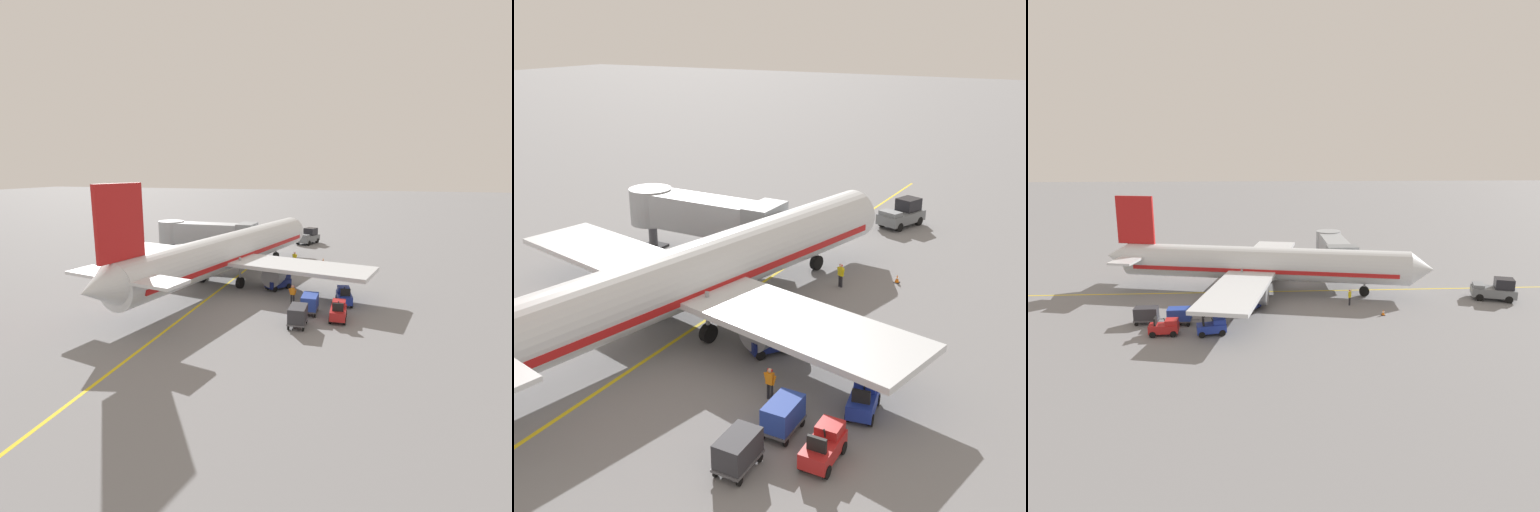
{
  "view_description": "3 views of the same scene",
  "coord_description": "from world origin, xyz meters",
  "views": [
    {
      "loc": [
        14.33,
        -41.04,
        11.57
      ],
      "look_at": [
        1.9,
        1.78,
        2.23
      ],
      "focal_mm": 29.01,
      "sensor_mm": 36.0,
      "label": 1
    },
    {
      "loc": [
        20.77,
        -29.92,
        17.07
      ],
      "look_at": [
        1.33,
        4.5,
        2.64
      ],
      "focal_mm": 44.46,
      "sensor_mm": 36.0,
      "label": 2
    },
    {
      "loc": [
        48.98,
        -1.55,
        15.46
      ],
      "look_at": [
        -1.6,
        1.35,
        3.77
      ],
      "focal_mm": 31.61,
      "sensor_mm": 36.0,
      "label": 3
    }
  ],
  "objects": [
    {
      "name": "ground_plane",
      "position": [
        0.0,
        0.0,
        0.0
      ],
      "size": [
        400.0,
        400.0,
        0.0
      ],
      "primitive_type": "plane",
      "color": "slate"
    },
    {
      "name": "gate_lead_in_line",
      "position": [
        0.0,
        0.0,
        0.0
      ],
      "size": [
        0.24,
        80.0,
        0.01
      ],
      "primitive_type": "cube",
      "color": "gold",
      "rests_on": "ground"
    },
    {
      "name": "parked_airliner",
      "position": [
        -0.14,
        -1.25,
        3.19
      ],
      "size": [
        30.43,
        37.11,
        10.63
      ],
      "color": "silver",
      "rests_on": "ground"
    },
    {
      "name": "jet_bridge",
      "position": [
        -6.61,
        8.05,
        3.45
      ],
      "size": [
        13.19,
        3.5,
        4.98
      ],
      "color": "#93999E",
      "rests_on": "ground"
    },
    {
      "name": "pushback_tractor",
      "position": [
        4.18,
        23.69,
        1.1
      ],
      "size": [
        3.52,
        4.88,
        2.4
      ],
      "color": "slate",
      "rests_on": "ground"
    },
    {
      "name": "baggage_tug_lead",
      "position": [
        5.53,
        -2.66,
        0.71
      ],
      "size": [
        2.44,
        2.73,
        1.62
      ],
      "color": "navy",
      "rests_on": "ground"
    },
    {
      "name": "baggage_tug_trailing",
      "position": [
        12.07,
        -5.64,
        0.71
      ],
      "size": [
        1.69,
        2.68,
        1.62
      ],
      "color": "#1E339E",
      "rests_on": "ground"
    },
    {
      "name": "baggage_tug_spare",
      "position": [
        11.95,
        -9.74,
        0.71
      ],
      "size": [
        1.35,
        2.53,
        1.62
      ],
      "color": "#B21E1E",
      "rests_on": "ground"
    },
    {
      "name": "baggage_cart_front",
      "position": [
        9.56,
        -8.89,
        0.95
      ],
      "size": [
        1.35,
        2.91,
        1.58
      ],
      "color": "#4C4C51",
      "rests_on": "ground"
    },
    {
      "name": "baggage_cart_second_in_train",
      "position": [
        9.15,
        -11.97,
        0.95
      ],
      "size": [
        1.35,
        2.91,
        1.58
      ],
      "color": "#4C4C51",
      "rests_on": "ground"
    },
    {
      "name": "ground_crew_wing_walker",
      "position": [
        5.08,
        7.78,
        0.95
      ],
      "size": [
        0.7,
        0.38,
        1.69
      ],
      "color": "#232328",
      "rests_on": "ground"
    },
    {
      "name": "ground_crew_loader",
      "position": [
        7.74,
        -6.84,
        0.95
      ],
      "size": [
        0.73,
        0.26,
        1.69
      ],
      "color": "#232328",
      "rests_on": "ground"
    },
    {
      "name": "safety_cone_nose_left",
      "position": [
        8.25,
        10.45,
        0.29
      ],
      "size": [
        0.36,
        0.36,
        0.59
      ],
      "color": "black",
      "rests_on": "ground"
    }
  ]
}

